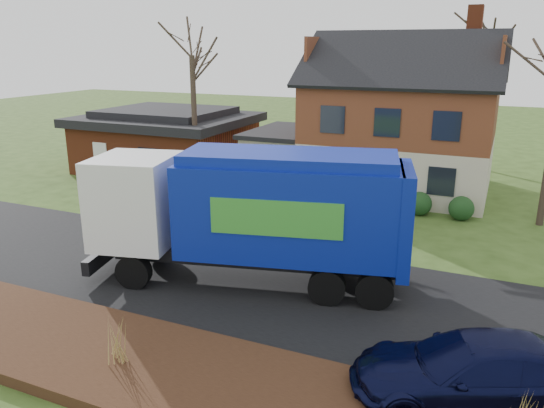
% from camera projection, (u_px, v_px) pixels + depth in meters
% --- Properties ---
extents(ground, '(120.00, 120.00, 0.00)m').
position_uv_depth(ground, '(250.00, 284.00, 17.09)').
color(ground, '#2F4617').
rests_on(ground, ground).
extents(road, '(80.00, 7.00, 0.02)m').
position_uv_depth(road, '(250.00, 284.00, 17.08)').
color(road, black).
rests_on(road, ground).
extents(mulch_verge, '(80.00, 3.50, 0.30)m').
position_uv_depth(mulch_verge, '(151.00, 368.00, 12.40)').
color(mulch_verge, black).
rests_on(mulch_verge, ground).
extents(main_house, '(12.95, 8.95, 9.26)m').
position_uv_depth(main_house, '(392.00, 113.00, 27.55)').
color(main_house, beige).
rests_on(main_house, ground).
extents(ranch_house, '(9.80, 8.20, 3.70)m').
position_uv_depth(ranch_house, '(167.00, 140.00, 32.59)').
color(ranch_house, brown).
rests_on(ranch_house, ground).
extents(garbage_truck, '(10.42, 4.92, 4.32)m').
position_uv_depth(garbage_truck, '(255.00, 209.00, 16.52)').
color(garbage_truck, black).
rests_on(garbage_truck, ground).
extents(silver_sedan, '(4.23, 1.98, 1.34)m').
position_uv_depth(silver_sedan, '(206.00, 212.00, 22.25)').
color(silver_sedan, '#AEB0B6').
rests_on(silver_sedan, ground).
extents(navy_wagon, '(5.69, 3.88, 1.53)m').
position_uv_depth(navy_wagon, '(475.00, 372.00, 11.20)').
color(navy_wagon, black).
rests_on(navy_wagon, ground).
extents(tree_front_west, '(3.23, 3.23, 9.59)m').
position_uv_depth(tree_front_west, '(191.00, 35.00, 26.90)').
color(tree_front_west, '#3F3225').
rests_on(tree_front_west, ground).
extents(tree_back, '(3.38, 3.38, 10.70)m').
position_uv_depth(tree_back, '(494.00, 17.00, 30.51)').
color(tree_back, '#3B2F23').
rests_on(tree_back, ground).
extents(grass_clump_mid, '(0.37, 0.30, 1.03)m').
position_uv_depth(grass_clump_mid, '(115.00, 342.00, 12.24)').
color(grass_clump_mid, '#9F8546').
rests_on(grass_clump_mid, mulch_verge).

